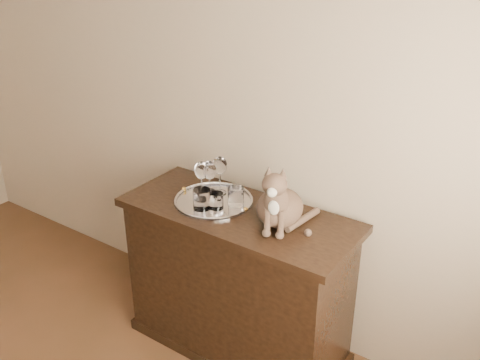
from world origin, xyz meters
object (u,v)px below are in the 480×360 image
object	(u,v)px
wine_glass_d	(210,180)
cat	(280,191)
tray	(214,201)
wine_glass_b	(220,175)
wine_glass_c	(202,179)
wine_glass_a	(209,176)
tumbler_a	(216,201)
tumbler_c	(236,196)
sideboard	(238,282)
tumbler_b	(202,199)

from	to	relation	value
wine_glass_d	cat	size ratio (longest dim) A/B	0.56
tray	wine_glass_b	size ratio (longest dim) A/B	1.95
wine_glass_b	wine_glass_c	distance (m)	0.10
wine_glass_a	cat	bearing A→B (deg)	-8.36
wine_glass_d	tray	bearing A→B (deg)	-33.29
wine_glass_b	tumbler_a	bearing A→B (deg)	-59.84
wine_glass_b	tumbler_c	size ratio (longest dim) A/B	2.21
tray	wine_glass_c	size ratio (longest dim) A/B	2.05
wine_glass_b	sideboard	bearing A→B (deg)	-28.79
cat	tumbler_a	bearing A→B (deg)	172.46
wine_glass_c	tumbler_c	xyz separation A→B (m)	(0.19, 0.03, -0.05)
wine_glass_b	tumbler_a	size ratio (longest dim) A/B	2.53
sideboard	tumbler_a	world-z (taller)	tumbler_a
tumbler_b	tumbler_c	world-z (taller)	tumbler_b
wine_glass_d	cat	distance (m)	0.43
sideboard	wine_glass_b	size ratio (longest dim) A/B	5.86
wine_glass_d	cat	world-z (taller)	cat
wine_glass_c	cat	xyz separation A→B (m)	(0.46, 0.00, 0.06)
wine_glass_a	tumbler_b	xyz separation A→B (m)	(0.08, -0.17, -0.04)
wine_glass_a	cat	world-z (taller)	cat
wine_glass_c	cat	distance (m)	0.46
sideboard	wine_glass_d	bearing A→B (deg)	169.01
wine_glass_a	tumbler_b	bearing A→B (deg)	-64.15
wine_glass_b	tumbler_b	distance (m)	0.19
wine_glass_c	wine_glass_d	xyz separation A→B (m)	(0.03, 0.02, -0.00)
tumbler_b	wine_glass_b	bearing A→B (deg)	98.18
wine_glass_a	wine_glass_c	distance (m)	0.07
wine_glass_a	wine_glass_b	world-z (taller)	wine_glass_b
wine_glass_a	wine_glass_b	xyz separation A→B (m)	(0.06, 0.01, 0.02)
tray	tumbler_a	bearing A→B (deg)	-43.16
sideboard	tray	size ratio (longest dim) A/B	3.00
wine_glass_c	tumbler_c	bearing A→B (deg)	7.48
sideboard	wine_glass_b	distance (m)	0.57
wine_glass_c	tumbler_a	world-z (taller)	wine_glass_c
tumbler_b	cat	world-z (taller)	cat
wine_glass_b	wine_glass_c	world-z (taller)	wine_glass_b
tumbler_a	tumbler_b	bearing A→B (deg)	-144.20
sideboard	tumbler_b	world-z (taller)	tumbler_b
tray	tumbler_a	size ratio (longest dim) A/B	4.95
tumbler_a	tumbler_c	xyz separation A→B (m)	(0.06, 0.08, 0.01)
wine_glass_c	cat	size ratio (longest dim) A/B	0.58
wine_glass_a	wine_glass_b	bearing A→B (deg)	14.57
cat	tumbler_b	bearing A→B (deg)	176.79
tray	wine_glass_d	bearing A→B (deg)	146.71
wine_glass_a	tumbler_c	xyz separation A→B (m)	(0.20, -0.05, -0.04)
wine_glass_c	tumbler_c	distance (m)	0.20
tumbler_b	wine_glass_d	bearing A→B (deg)	109.47
wine_glass_b	cat	distance (m)	0.42
wine_glass_a	tumbler_a	bearing A→B (deg)	-42.81
tray	cat	world-z (taller)	cat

